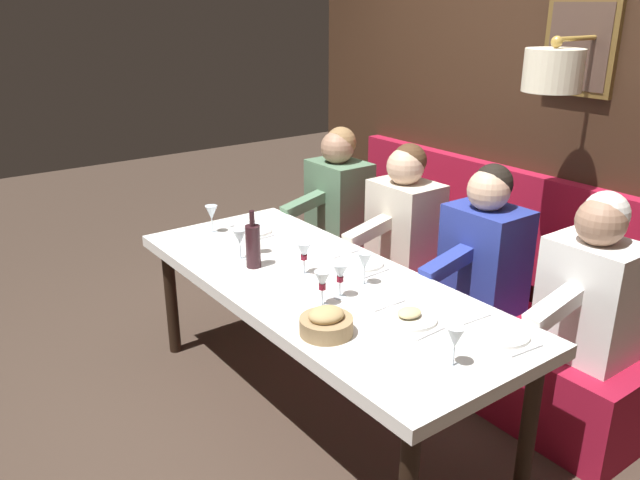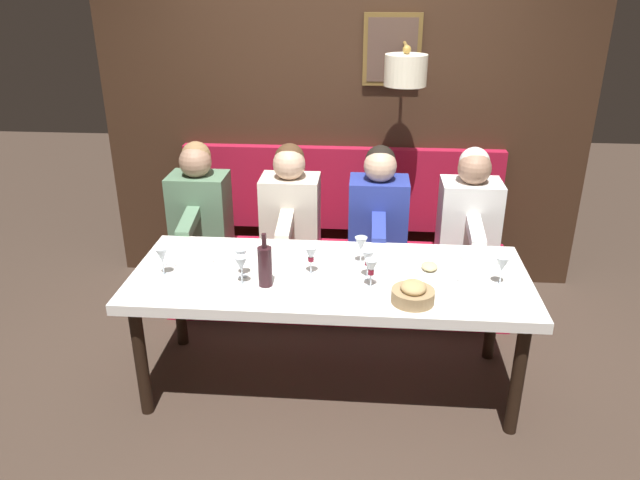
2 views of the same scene
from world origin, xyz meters
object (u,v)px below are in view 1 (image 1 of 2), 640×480
(diner_middle, at_px, (405,214))
(wine_glass_2, at_px, (322,282))
(wine_glass_1, at_px, (340,274))
(wine_glass_5, at_px, (240,238))
(wine_bottle, at_px, (253,245))
(bread_bowl, at_px, (326,323))
(wine_glass_4, at_px, (455,339))
(wine_glass_6, at_px, (211,214))
(diner_near, at_px, (485,244))
(wine_glass_3, at_px, (304,252))
(diner_nearest, at_px, (592,283))
(dining_table, at_px, (319,293))
(diner_far, at_px, (338,190))
(wine_glass_0, at_px, (254,234))
(wine_glass_7, at_px, (364,262))

(diner_middle, relative_size, wine_glass_2, 4.82)
(wine_glass_1, bearing_deg, wine_glass_5, 101.25)
(diner_middle, relative_size, wine_glass_1, 4.82)
(wine_bottle, xyz_separation_m, bread_bowl, (-0.12, -0.78, -0.07))
(wine_glass_4, xyz_separation_m, wine_glass_6, (-0.03, 1.84, 0.00))
(wine_glass_6, bearing_deg, diner_middle, -30.92)
(diner_near, bearing_deg, wine_glass_3, 157.02)
(wine_glass_4, height_order, wine_glass_5, same)
(diner_nearest, bearing_deg, wine_bottle, 130.49)
(dining_table, height_order, diner_nearest, diner_nearest)
(dining_table, distance_m, wine_glass_1, 0.28)
(diner_nearest, relative_size, diner_near, 1.00)
(diner_nearest, bearing_deg, diner_far, 90.00)
(wine_glass_1, relative_size, wine_bottle, 0.55)
(diner_near, distance_m, wine_glass_1, 0.92)
(wine_glass_2, xyz_separation_m, wine_glass_3, (0.14, 0.33, 0.00))
(wine_glass_4, bearing_deg, diner_middle, 53.00)
(diner_middle, relative_size, wine_glass_5, 4.82)
(wine_glass_1, relative_size, wine_glass_4, 1.00)
(wine_glass_4, bearing_deg, wine_glass_5, 94.38)
(wine_glass_0, bearing_deg, diner_near, -38.55)
(diner_nearest, height_order, bread_bowl, diner_nearest)
(wine_glass_0, bearing_deg, wine_glass_1, -87.17)
(dining_table, height_order, diner_near, diner_near)
(wine_glass_5, xyz_separation_m, wine_bottle, (0.00, -0.13, -0.00))
(wine_glass_0, bearing_deg, wine_glass_7, -71.99)
(wine_glass_6, bearing_deg, dining_table, -84.07)
(diner_far, bearing_deg, wine_glass_7, -122.90)
(wine_glass_1, relative_size, bread_bowl, 0.75)
(wine_glass_3, distance_m, wine_glass_5, 0.39)
(wine_glass_6, distance_m, bread_bowl, 1.38)
(wine_glass_4, relative_size, wine_bottle, 0.55)
(wine_glass_3, bearing_deg, wine_glass_7, -60.18)
(wine_glass_2, bearing_deg, wine_glass_7, 11.32)
(wine_glass_3, bearing_deg, diner_nearest, -48.04)
(wine_bottle, bearing_deg, diner_middle, -0.10)
(diner_far, bearing_deg, diner_nearest, -90.00)
(wine_glass_1, height_order, wine_glass_6, same)
(wine_bottle, relative_size, bread_bowl, 1.36)
(diner_far, height_order, wine_glass_2, diner_far)
(wine_glass_4, relative_size, wine_glass_6, 1.00)
(wine_glass_1, bearing_deg, diner_far, 52.22)
(wine_glass_3, bearing_deg, dining_table, -82.11)
(dining_table, relative_size, diner_near, 2.80)
(diner_middle, distance_m, bread_bowl, 1.41)
(diner_middle, relative_size, wine_glass_3, 4.82)
(diner_far, relative_size, wine_glass_4, 4.82)
(dining_table, distance_m, bread_bowl, 0.54)
(diner_far, height_order, wine_glass_7, diner_far)
(diner_nearest, relative_size, wine_glass_4, 4.82)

